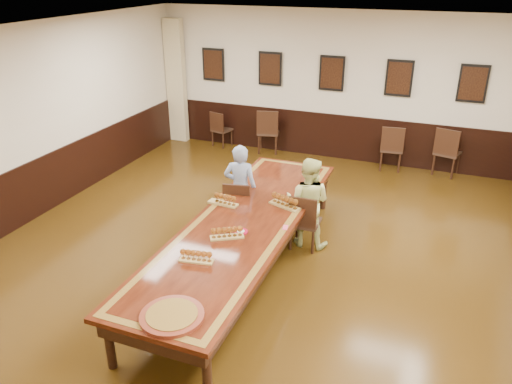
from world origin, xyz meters
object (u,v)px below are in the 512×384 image
at_px(spare_chair_c, 392,147).
at_px(person_woman, 308,202).
at_px(spare_chair_d, 448,151).
at_px(carved_platter, 172,316).
at_px(chair_man, 239,206).
at_px(conference_table, 243,231).
at_px(chair_woman, 305,220).
at_px(spare_chair_a, 222,129).
at_px(spare_chair_b, 268,130).
at_px(person_man, 240,188).

distance_m(spare_chair_c, person_woman, 3.80).
bearing_deg(spare_chair_d, carved_platter, 85.19).
xyz_separation_m(chair_man, conference_table, (0.48, -0.99, 0.15)).
distance_m(chair_woman, spare_chair_a, 5.03).
xyz_separation_m(spare_chair_c, person_woman, (-0.79, -3.71, 0.22)).
relative_size(spare_chair_b, person_man, 0.70).
bearing_deg(chair_woman, chair_man, -4.41).
bearing_deg(person_woman, conference_table, 56.88).
bearing_deg(spare_chair_b, chair_woman, 103.78).
bearing_deg(chair_man, conference_table, 105.79).
distance_m(chair_woman, spare_chair_d, 4.36).
relative_size(chair_woman, conference_table, 0.18).
bearing_deg(chair_woman, spare_chair_c, -102.36).
distance_m(spare_chair_c, spare_chair_d, 1.13).
height_order(spare_chair_a, person_woman, person_woman).
bearing_deg(spare_chair_a, person_woman, 144.87).
relative_size(chair_man, chair_woman, 1.01).
bearing_deg(spare_chair_d, spare_chair_b, 14.99).
height_order(chair_man, person_woman, person_woman).
distance_m(spare_chair_b, spare_chair_d, 3.93).
distance_m(chair_man, spare_chair_a, 4.33).
distance_m(spare_chair_a, spare_chair_b, 1.19).
relative_size(chair_man, person_man, 0.63).
bearing_deg(spare_chair_a, spare_chair_b, -165.29).
bearing_deg(carved_platter, chair_woman, 80.44).
height_order(spare_chair_a, spare_chair_b, spare_chair_b).
bearing_deg(chair_woman, carved_platter, 79.82).
height_order(spare_chair_b, carved_platter, spare_chair_b).
relative_size(person_man, person_woman, 1.03).
relative_size(spare_chair_b, carved_platter, 1.26).
bearing_deg(chair_man, person_man, -90.00).
xyz_separation_m(chair_man, spare_chair_b, (-0.89, 3.80, 0.06)).
relative_size(chair_man, spare_chair_a, 1.08).
xyz_separation_m(chair_woman, person_man, (-1.15, 0.17, 0.28)).
distance_m(chair_woman, conference_table, 1.13).
relative_size(chair_man, carved_platter, 1.13).
bearing_deg(person_man, spare_chair_a, -71.08).
xyz_separation_m(spare_chair_a, spare_chair_c, (4.00, -0.07, 0.07)).
height_order(spare_chair_b, conference_table, spare_chair_b).
relative_size(spare_chair_a, spare_chair_d, 0.83).
xyz_separation_m(spare_chair_c, spare_chair_d, (1.12, 0.12, 0.02)).
height_order(spare_chair_c, carved_platter, spare_chair_c).
height_order(spare_chair_d, person_man, person_man).
xyz_separation_m(chair_woman, spare_chair_a, (-3.21, 3.87, -0.03)).
bearing_deg(spare_chair_a, chair_woman, 144.16).
xyz_separation_m(spare_chair_b, person_woman, (2.02, -3.78, 0.20)).
height_order(person_man, person_woman, person_man).
height_order(spare_chair_b, person_man, person_man).
distance_m(chair_woman, spare_chair_c, 3.88).
relative_size(spare_chair_c, carved_platter, 1.21).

